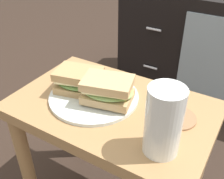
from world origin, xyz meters
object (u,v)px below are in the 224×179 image
at_px(plate, 93,97).
at_px(coaster, 177,117).
at_px(sandwich_front, 79,81).
at_px(tv_cabinet, 213,45).
at_px(beer_glass, 163,122).
at_px(sandwich_back, 108,90).

xyz_separation_m(plate, coaster, (0.24, 0.04, -0.00)).
distance_m(plate, sandwich_front, 0.06).
bearing_deg(tv_cabinet, beer_glass, -84.57).
distance_m(plate, coaster, 0.24).
distance_m(beer_glass, coaster, 0.15).
distance_m(plate, sandwich_back, 0.07).
bearing_deg(beer_glass, plate, 160.39).
height_order(plate, sandwich_back, sandwich_back).
xyz_separation_m(beer_glass, coaster, (-0.00, 0.12, -0.08)).
relative_size(sandwich_front, coaster, 1.57).
xyz_separation_m(sandwich_back, beer_glass, (0.19, -0.08, 0.03)).
distance_m(tv_cabinet, sandwich_front, 0.99).
bearing_deg(sandwich_back, tv_cabinet, 84.52).
bearing_deg(plate, beer_glass, -19.61).
bearing_deg(coaster, beer_glass, -88.14).
bearing_deg(sandwich_front, plate, -2.68).
height_order(sandwich_back, beer_glass, beer_glass).
xyz_separation_m(plate, beer_glass, (0.24, -0.09, 0.07)).
height_order(sandwich_back, coaster, sandwich_back).
distance_m(sandwich_back, coaster, 0.20).
bearing_deg(beer_glass, tv_cabinet, 95.43).
height_order(tv_cabinet, coaster, tv_cabinet).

